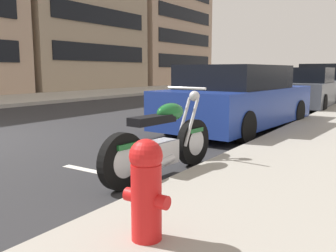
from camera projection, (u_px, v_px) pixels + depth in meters
sidewalk_far_curb at (102, 93)px, 20.86m from camera, size 120.00×5.00×0.14m
parking_stall_stripe at (125, 178)px, 4.60m from camera, size 0.12×2.20×0.01m
parked_motorcycle at (163, 142)px, 4.65m from camera, size 2.09×0.62×1.13m
parked_car_far_down_curb at (238, 99)px, 8.33m from camera, size 4.68×2.17×1.47m
parked_car_across_street at (304, 90)px, 12.90m from camera, size 4.13×1.95×1.45m
parked_car_at_intersection at (332, 85)px, 17.50m from camera, size 4.27×1.88×1.38m
crossing_truck at (323, 74)px, 32.38m from camera, size 2.29×5.30×1.95m
fire_hydrant at (146, 187)px, 2.57m from camera, size 0.24×0.36×0.74m
townhouse_near_left at (60, 8)px, 25.61m from camera, size 9.87×8.10×11.37m
townhouse_far_uphill at (142, 33)px, 35.12m from camera, size 10.30×9.93×9.91m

